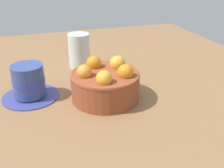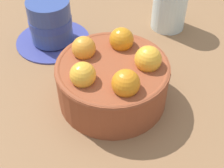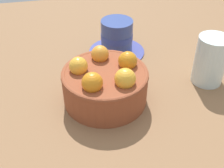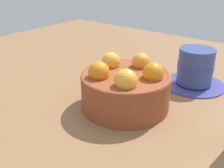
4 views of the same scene
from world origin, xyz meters
TOP-DOWN VIEW (x-y plane):
  - ground_plane at (0.00, 0.00)cm, footprint 135.05×112.47cm
  - terracotta_bowl at (-0.02, 0.03)cm, footprint 16.59×16.59cm
  - coffee_cup at (-6.33, -17.45)cm, footprint 13.81×13.81cm
  - water_glass at (-22.66, -1.62)cm, footprint 6.59×6.59cm

SIDE VIEW (x-z plane):
  - ground_plane at x=0.00cm, z-range -3.27..0.00cm
  - coffee_cup at x=-6.33cm, z-range -0.44..7.99cm
  - terracotta_bowl at x=-0.02cm, z-range -0.62..8.95cm
  - water_glass at x=-22.66cm, z-range 0.00..10.50cm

